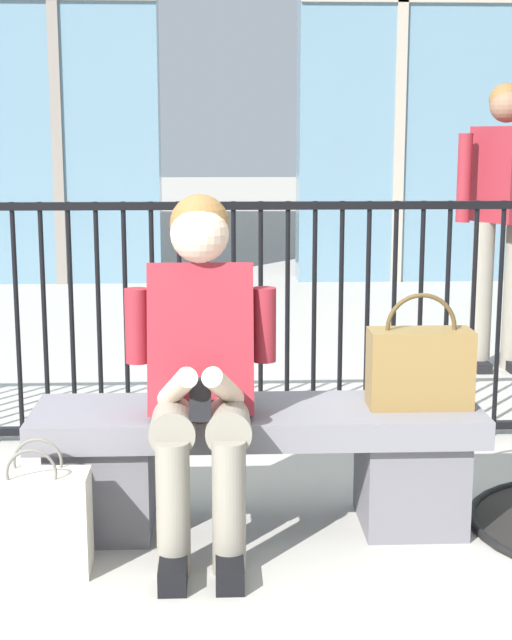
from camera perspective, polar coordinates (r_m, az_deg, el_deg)
name	(u,v)px	position (r m, az deg, el deg)	size (l,w,h in m)	color
ground_plane	(257,526)	(3.58, 0.07, -12.16)	(60.00, 60.00, 0.00)	#B2ADA3
stone_bench	(257,455)	(3.49, 0.07, -8.06)	(1.60, 0.44, 0.45)	slate
seated_person_with_phone	(201,362)	(3.25, -3.31, -2.52)	(0.52, 0.66, 1.21)	gray
handbag_on_bench	(420,366)	(3.46, 9.74, -2.72)	(0.37, 0.15, 0.41)	olive
shopping_bag	(37,522)	(3.24, -12.91, -11.65)	(0.34, 0.16, 0.44)	beige
bystander_at_railing	(502,205)	(5.91, 14.46, 6.66)	(0.55, 0.44, 1.71)	gray
plaza_railing	(247,321)	(4.41, -0.53, -0.08)	(9.55, 0.04, 1.12)	black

